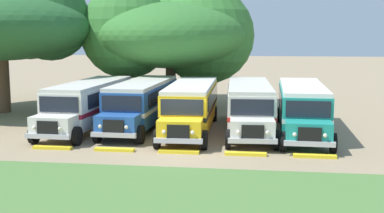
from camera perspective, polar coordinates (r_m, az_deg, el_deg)
ground_plane at (r=24.07m, az=-1.42°, el=-5.31°), size 220.00×220.00×0.00m
foreground_grass_strip at (r=17.34m, az=-5.21°, el=-10.85°), size 80.00×8.58×0.01m
parked_bus_slot_0 at (r=30.68m, az=-11.96°, el=0.50°), size 3.02×10.88×2.82m
parked_bus_slot_1 at (r=30.53m, az=-5.87°, el=0.60°), size 2.93×10.87×2.82m
parked_bus_slot_2 at (r=29.03m, az=-0.09°, el=0.24°), size 2.90×10.87×2.82m
parked_bus_slot_3 at (r=29.21m, az=6.77°, el=0.23°), size 3.11×10.90×2.82m
parked_bus_slot_4 at (r=29.08m, az=12.84°, el=0.04°), size 2.90×10.87×2.82m
curb_wheelstop_0 at (r=25.53m, az=-16.10°, el=-4.67°), size 2.00×0.36×0.15m
curb_wheelstop_1 at (r=24.42m, az=-9.10°, el=-5.03°), size 2.00×0.36×0.15m
curb_wheelstop_2 at (r=23.71m, az=-1.56°, el=-5.34°), size 2.00×0.36×0.15m
curb_wheelstop_3 at (r=23.42m, az=6.32°, el=-5.56°), size 2.00×0.36×0.15m
curb_wheelstop_4 at (r=23.58m, az=14.25°, el=-5.68°), size 2.00×0.36×0.15m
broad_shade_tree at (r=39.03m, az=-2.36°, el=8.55°), size 13.40×13.66×9.55m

